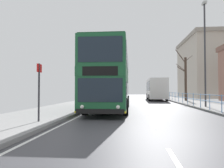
{
  "coord_description": "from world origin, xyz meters",
  "views": [
    {
      "loc": [
        -0.91,
        -6.82,
        1.49
      ],
      "look_at": [
        -2.13,
        5.97,
        1.88
      ],
      "focal_mm": 34.19,
      "sensor_mm": 36.0,
      "label": 1
    }
  ],
  "objects": [
    {
      "name": "bus_stop_sign_near",
      "position": [
        -4.98,
        2.16,
        1.7
      ],
      "size": [
        0.08,
        0.44,
        2.53
      ],
      "color": "#2D2D33",
      "rests_on": "ground"
    },
    {
      "name": "ground",
      "position": [
        -0.72,
        -0.0,
        0.04
      ],
      "size": [
        15.8,
        140.0,
        0.2
      ],
      "color": "#404045"
    },
    {
      "name": "pedestrian_railing_far_kerb",
      "position": [
        4.45,
        16.54,
        0.87
      ],
      "size": [
        0.05,
        31.95,
        1.09
      ],
      "color": "#598CC6",
      "rests_on": "ground"
    },
    {
      "name": "background_building_01",
      "position": [
        17.35,
        40.32,
        6.37
      ],
      "size": [
        14.09,
        17.2,
        12.68
      ],
      "color": "#B2A899",
      "rests_on": "ground"
    },
    {
      "name": "background_bus_far_lane",
      "position": [
        2.74,
        26.51,
        1.73
      ],
      "size": [
        2.77,
        9.96,
        3.17
      ],
      "color": "white",
      "rests_on": "ground"
    },
    {
      "name": "double_decker_bus_main",
      "position": [
        -2.55,
        8.91,
        2.35
      ],
      "size": [
        2.82,
        10.64,
        4.49
      ],
      "color": "#19512D",
      "rests_on": "ground"
    },
    {
      "name": "bare_tree_far_00",
      "position": [
        6.14,
        22.35,
        3.31
      ],
      "size": [
        2.53,
        1.46,
        6.91
      ],
      "color": "#423328",
      "rests_on": "ground"
    },
    {
      "name": "street_lamp_far_side",
      "position": [
        5.16,
        11.54,
        5.17
      ],
      "size": [
        0.28,
        0.6,
        8.81
      ],
      "color": "#38383D",
      "rests_on": "ground"
    }
  ]
}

